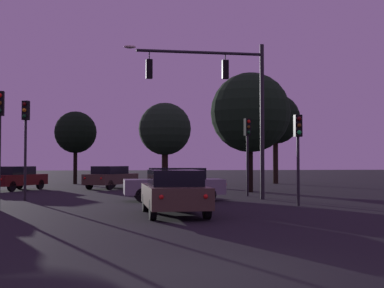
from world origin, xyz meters
name	(u,v)px	position (x,y,z in m)	size (l,w,h in m)	color
ground_plane	(142,191)	(0.00, 24.50, 0.00)	(168.00, 168.00, 0.00)	black
traffic_signal_mast_arm	(225,91)	(3.50, 15.95, 5.18)	(6.74, 0.46, 7.49)	#232326
traffic_light_corner_left	(25,130)	(-5.82, 16.81, 3.28)	(0.37, 0.39, 4.66)	#232326
traffic_light_corner_right	(298,141)	(5.75, 12.10, 2.66)	(0.31, 0.36, 3.72)	#232326
traffic_light_median	(248,141)	(5.21, 18.28, 2.90)	(0.36, 0.38, 4.08)	#232326
car_nearside_lane	(174,191)	(0.33, 9.17, 0.80)	(1.99, 4.49, 1.52)	#473828
car_crossing_right	(175,184)	(1.06, 15.60, 0.80)	(4.67, 1.91, 1.52)	gray
car_far_lane	(15,178)	(-7.98, 26.18, 0.80)	(3.60, 4.77, 1.52)	#4C0F0F
car_parked_lot	(111,177)	(-1.97, 27.19, 0.79)	(3.76, 4.58, 1.52)	#473828
tree_behind_sign	(76,132)	(-4.94, 35.16, 4.23)	(3.43, 3.43, 5.96)	black
tree_left_far	(250,113)	(6.33, 21.94, 4.76)	(4.78, 4.78, 7.16)	black
tree_right_cluster	(275,119)	(11.53, 33.57, 5.37)	(4.15, 4.15, 7.48)	black
tree_lot_edge	(165,129)	(2.29, 33.75, 4.47)	(4.27, 4.27, 6.63)	black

